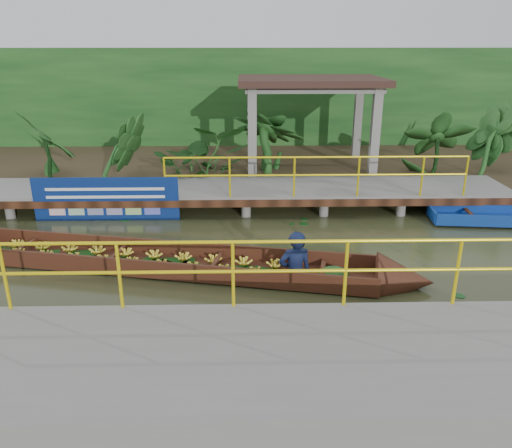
{
  "coord_description": "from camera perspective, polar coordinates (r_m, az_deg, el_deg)",
  "views": [
    {
      "loc": [
        0.98,
        -9.42,
        4.27
      ],
      "look_at": [
        1.2,
        0.5,
        0.6
      ],
      "focal_mm": 35.0,
      "sensor_mm": 36.0,
      "label": 1
    }
  ],
  "objects": [
    {
      "name": "pavilion",
      "position": [
        15.91,
        6.21,
        14.94
      ],
      "size": [
        4.4,
        3.0,
        3.0
      ],
      "color": "slate",
      "rests_on": "ground"
    },
    {
      "name": "tropical_plants",
      "position": [
        15.0,
        0.65,
        9.24
      ],
      "size": [
        14.51,
        1.51,
        1.88
      ],
      "color": "#133D15",
      "rests_on": "ground"
    },
    {
      "name": "foliage_backdrop",
      "position": [
        19.57,
        -4.28,
        13.58
      ],
      "size": [
        30.0,
        0.8,
        4.0
      ],
      "primitive_type": "cube",
      "color": "#133D15",
      "rests_on": "ground"
    },
    {
      "name": "vendor_boat",
      "position": [
        9.92,
        -8.71,
        -3.92
      ],
      "size": [
        10.22,
        3.04,
        2.19
      ],
      "rotation": [
        0.0,
        0.0,
        -0.2
      ],
      "color": "#381D0F",
      "rests_on": "ground"
    },
    {
      "name": "blue_banner",
      "position": [
        12.93,
        -16.76,
        2.73
      ],
      "size": [
        3.6,
        0.04,
        1.13
      ],
      "color": "navy",
      "rests_on": "ground"
    },
    {
      "name": "near_dock",
      "position": [
        6.55,
        -0.9,
        -16.94
      ],
      "size": [
        18.0,
        2.4,
        1.73
      ],
      "color": "slate",
      "rests_on": "ground"
    },
    {
      "name": "ground",
      "position": [
        10.39,
        -6.61,
        -4.12
      ],
      "size": [
        80.0,
        80.0,
        0.0
      ],
      "primitive_type": "plane",
      "color": "#30371B",
      "rests_on": "ground"
    },
    {
      "name": "far_dock",
      "position": [
        13.43,
        -5.36,
        3.8
      ],
      "size": [
        16.0,
        2.06,
        1.66
      ],
      "color": "slate",
      "rests_on": "ground"
    },
    {
      "name": "land_strip",
      "position": [
        17.42,
        -4.52,
        6.81
      ],
      "size": [
        30.0,
        8.0,
        0.45
      ],
      "primitive_type": "cube",
      "color": "#372A1B",
      "rests_on": "ground"
    }
  ]
}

